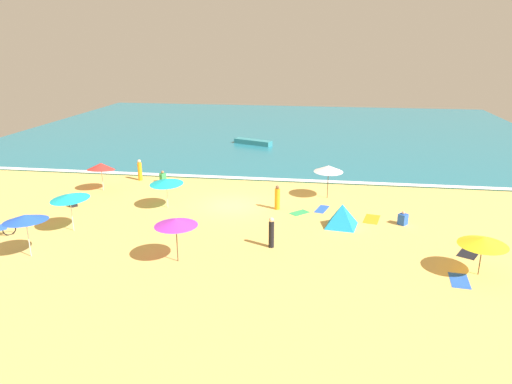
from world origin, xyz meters
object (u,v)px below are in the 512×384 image
beachgoer_0 (403,219)px  beach_umbrella_1 (101,166)px  beach_umbrella_4 (176,222)px  beach_umbrella_6 (70,197)px  beach_umbrella_0 (166,182)px  beach_umbrella_3 (25,218)px  beachgoer_2 (163,177)px  beachgoer_5 (277,198)px  beachgoer_3 (140,170)px  beach_umbrella_5 (329,169)px  beach_tent (342,215)px  beach_umbrella_2 (483,241)px  beachgoer_4 (73,202)px  beachgoer_1 (271,233)px  small_boat_0 (253,142)px

beachgoer_0 → beach_umbrella_1: bearing=169.6°
beach_umbrella_4 → beach_umbrella_6: size_ratio=0.73×
beach_umbrella_0 → beach_umbrella_3: bearing=-119.0°
beachgoer_2 → beach_umbrella_1: bearing=-145.2°
beachgoer_2 → beachgoer_0: bearing=-20.4°
beach_umbrella_6 → beachgoer_5: bearing=25.6°
beachgoer_3 → beach_umbrella_6: bearing=-89.4°
beach_umbrella_3 → beach_umbrella_5: bearing=38.3°
beach_umbrella_6 → beachgoer_0: (18.82, 3.77, -1.71)m
beachgoer_2 → beachgoer_5: beachgoer_5 is taller
beachgoer_0 → beachgoer_2: size_ratio=0.90×
beach_umbrella_3 → beach_umbrella_6: size_ratio=1.00×
beach_tent → beachgoer_0: bearing=12.9°
beach_umbrella_6 → beach_umbrella_2: bearing=-6.0°
beach_umbrella_3 → beachgoer_4: bearing=103.2°
beachgoer_3 → beach_tent: bearing=-26.0°
beach_umbrella_5 → beachgoer_4: 17.15m
beach_umbrella_3 → beachgoer_4: (-1.74, 7.40, -1.74)m
beach_umbrella_3 → beachgoer_4: beach_umbrella_3 is taller
beach_umbrella_1 → beachgoer_1: size_ratio=1.31×
beach_umbrella_1 → beachgoer_1: 15.62m
beach_umbrella_6 → small_boat_0: size_ratio=0.74×
beach_umbrella_4 → beachgoer_1: bearing=28.1°
beachgoer_4 → beach_umbrella_2: bearing=-14.6°
beach_umbrella_2 → beach_umbrella_5: (-7.05, 10.40, 0.42)m
beach_umbrella_1 → beachgoer_4: bearing=-95.4°
beachgoer_1 → beachgoer_0: bearing=30.9°
beach_umbrella_1 → beach_umbrella_4: 13.77m
beachgoer_4 → beachgoer_5: 13.41m
beachgoer_1 → beach_umbrella_6: bearing=177.0°
beachgoer_4 → beachgoer_5: bearing=6.3°
beachgoer_1 → beach_tent: bearing=43.6°
beachgoer_2 → beachgoer_4: bearing=-122.9°
beachgoer_4 → beach_umbrella_0: bearing=6.4°
beach_umbrella_3 → beach_umbrella_5: beach_umbrella_5 is taller
beachgoer_3 → beachgoer_4: size_ratio=2.07×
beachgoer_2 → beachgoer_1: bearing=-48.0°
beach_umbrella_3 → beachgoer_1: beach_umbrella_3 is taller
beach_umbrella_0 → beach_umbrella_6: bearing=-131.6°
beachgoer_2 → beachgoer_3: (-1.96, 0.35, 0.39)m
beach_umbrella_2 → beachgoer_5: size_ratio=1.98×
beach_umbrella_0 → beach_umbrella_1: 6.58m
beach_umbrella_0 → beach_umbrella_4: bearing=-68.0°
beach_umbrella_5 → beachgoer_1: beach_umbrella_5 is taller
beach_umbrella_2 → beachgoer_4: beach_umbrella_2 is taller
beach_umbrella_1 → small_boat_0: 19.02m
beach_umbrella_3 → beachgoer_0: 20.63m
beach_umbrella_2 → beachgoer_0: beach_umbrella_2 is taller
beach_umbrella_1 → beachgoer_0: 21.01m
beach_umbrella_2 → beach_umbrella_4: 14.32m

